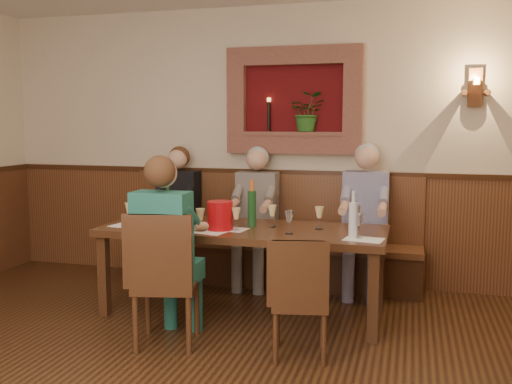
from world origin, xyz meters
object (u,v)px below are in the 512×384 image
(person_bench_right, at_px, (364,233))
(wine_bottle_green_a, at_px, (252,208))
(dining_table, at_px, (243,236))
(wine_bottle_green_b, at_px, (168,206))
(person_bench_mid, at_px, (255,229))
(spittoon_bucket, at_px, (220,216))
(chair_near_right, at_px, (300,322))
(person_bench_left, at_px, (177,225))
(chair_near_left, at_px, (167,306))
(water_bottle, at_px, (353,219))
(person_chair_front, at_px, (168,267))
(bench, at_px, (270,252))

(person_bench_right, distance_m, wine_bottle_green_a, 1.23)
(dining_table, xyz_separation_m, wine_bottle_green_b, (-0.72, 0.07, 0.22))
(dining_table, relative_size, person_bench_mid, 1.72)
(spittoon_bucket, bearing_deg, wine_bottle_green_a, 45.27)
(spittoon_bucket, bearing_deg, chair_near_right, -37.79)
(person_bench_left, relative_size, wine_bottle_green_a, 3.48)
(chair_near_left, xyz_separation_m, water_bottle, (1.29, 0.61, 0.61))
(chair_near_left, relative_size, person_bench_right, 0.70)
(chair_near_right, relative_size, person_bench_left, 0.62)
(person_chair_front, bearing_deg, dining_table, 65.90)
(water_bottle, bearing_deg, person_bench_right, 89.73)
(chair_near_left, relative_size, person_bench_mid, 0.72)
(dining_table, relative_size, wine_bottle_green_a, 6.02)
(spittoon_bucket, bearing_deg, dining_table, 47.08)
(person_bench_mid, relative_size, water_bottle, 3.79)
(chair_near_right, bearing_deg, chair_near_left, 171.40)
(wine_bottle_green_a, distance_m, water_bottle, 0.92)
(dining_table, relative_size, bench, 0.80)
(dining_table, bearing_deg, person_bench_right, 41.44)
(bench, xyz_separation_m, person_bench_left, (-0.97, -0.10, 0.24))
(chair_near_left, height_order, person_bench_right, person_bench_right)
(person_bench_mid, relative_size, person_bench_right, 0.97)
(person_bench_left, height_order, spittoon_bucket, person_bench_left)
(bench, bearing_deg, spittoon_bucket, -97.73)
(bench, distance_m, wine_bottle_green_b, 1.27)
(chair_near_right, height_order, person_chair_front, person_chair_front)
(person_bench_left, relative_size, water_bottle, 3.76)
(person_bench_mid, distance_m, wine_bottle_green_b, 1.02)
(dining_table, bearing_deg, chair_near_right, -50.34)
(chair_near_right, height_order, wine_bottle_green_a, wine_bottle_green_a)
(person_bench_mid, height_order, wine_bottle_green_a, person_bench_mid)
(chair_near_right, bearing_deg, person_chair_front, 168.89)
(bench, height_order, chair_near_left, bench)
(wine_bottle_green_a, relative_size, water_bottle, 1.08)
(bench, xyz_separation_m, person_bench_right, (0.95, -0.11, 0.27))
(water_bottle, bearing_deg, person_bench_mid, 135.61)
(chair_near_left, height_order, person_bench_left, person_bench_left)
(wine_bottle_green_b, bearing_deg, spittoon_bucket, -22.30)
(dining_table, height_order, person_chair_front, person_chair_front)
(bench, xyz_separation_m, wine_bottle_green_a, (0.06, -0.89, 0.59))
(person_chair_front, bearing_deg, water_bottle, 23.78)
(person_bench_mid, relative_size, wine_bottle_green_a, 3.50)
(dining_table, distance_m, wine_bottle_green_b, 0.76)
(spittoon_bucket, bearing_deg, person_chair_front, -107.81)
(wine_bottle_green_a, relative_size, wine_bottle_green_b, 1.09)
(person_bench_left, bearing_deg, person_bench_right, -0.05)
(person_bench_mid, bearing_deg, person_bench_left, 179.98)
(dining_table, distance_m, person_bench_mid, 0.85)
(chair_near_right, relative_size, person_bench_mid, 0.62)
(person_bench_mid, relative_size, wine_bottle_green_b, 3.81)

